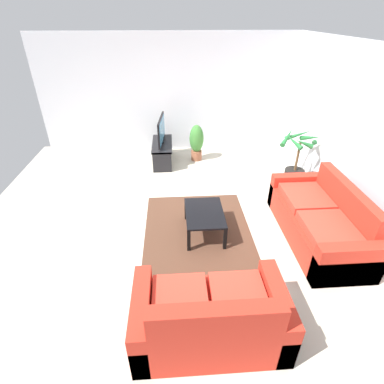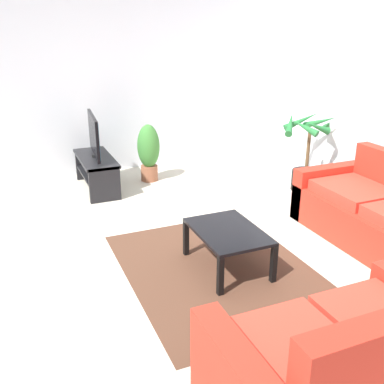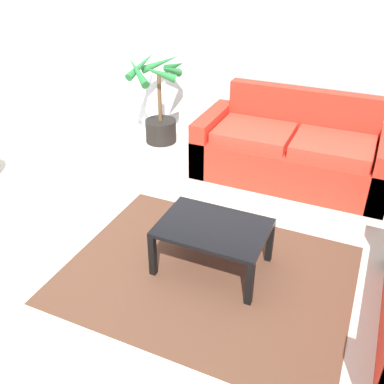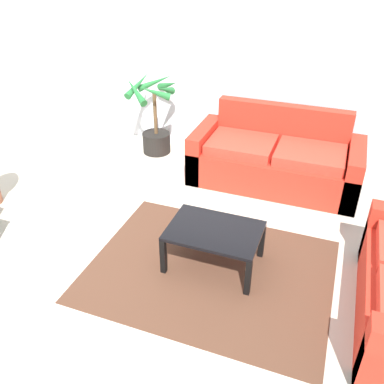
# 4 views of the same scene
# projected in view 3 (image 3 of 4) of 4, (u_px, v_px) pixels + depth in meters

# --- Properties ---
(ground_plane) EXTENTS (6.60, 6.60, 0.00)m
(ground_plane) POSITION_uv_depth(u_px,v_px,m) (123.00, 291.00, 3.31)
(ground_plane) COLOR beige
(wall_back) EXTENTS (6.00, 0.06, 2.70)m
(wall_back) POSITION_uv_depth(u_px,v_px,m) (253.00, 32.00, 4.96)
(wall_back) COLOR silver
(wall_back) RESTS_ON ground
(couch_main) EXTENTS (2.01, 0.90, 0.90)m
(couch_main) POSITION_uv_depth(u_px,v_px,m) (292.00, 152.00, 4.69)
(couch_main) COLOR red
(couch_main) RESTS_ON ground
(coffee_table) EXTENTS (0.84, 0.59, 0.40)m
(coffee_table) POSITION_uv_depth(u_px,v_px,m) (213.00, 232.00, 3.37)
(coffee_table) COLOR black
(coffee_table) RESTS_ON ground
(area_rug) EXTENTS (2.20, 1.70, 0.01)m
(area_rug) POSITION_uv_depth(u_px,v_px,m) (207.00, 274.00, 3.47)
(area_rug) COLOR #513323
(area_rug) RESTS_ON ground
(potted_palm) EXTENTS (0.75, 0.78, 1.08)m
(potted_palm) POSITION_uv_depth(u_px,v_px,m) (159.00, 107.00, 5.43)
(potted_palm) COLOR black
(potted_palm) RESTS_ON ground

